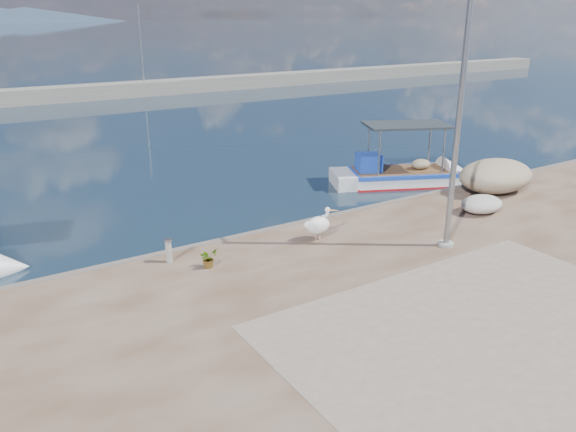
# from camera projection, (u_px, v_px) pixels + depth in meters

# --- Properties ---
(ground) EXTENTS (1400.00, 1400.00, 0.00)m
(ground) POSITION_uv_depth(u_px,v_px,m) (373.00, 313.00, 13.31)
(ground) COLOR #162635
(ground) RESTS_ON ground
(quay_patch) EXTENTS (9.00, 7.00, 0.01)m
(quay_patch) POSITION_uv_depth(u_px,v_px,m) (511.00, 341.00, 11.26)
(quay_patch) COLOR gray
(quay_patch) RESTS_ON quay
(breakwater) EXTENTS (120.00, 2.20, 7.50)m
(breakwater) POSITION_uv_depth(u_px,v_px,m) (47.00, 95.00, 44.94)
(breakwater) COLOR gray
(breakwater) RESTS_ON ground
(boat_right) EXTENTS (6.37, 4.30, 2.93)m
(boat_right) POSITION_uv_depth(u_px,v_px,m) (402.00, 178.00, 23.47)
(boat_right) COLOR white
(boat_right) RESTS_ON ground
(pelican) EXTENTS (1.03, 0.70, 0.99)m
(pelican) POSITION_uv_depth(u_px,v_px,m) (319.00, 225.00, 16.19)
(pelican) COLOR tan
(pelican) RESTS_ON quay
(lamp_post) EXTENTS (0.44, 0.96, 7.00)m
(lamp_post) POSITION_uv_depth(u_px,v_px,m) (457.00, 130.00, 14.82)
(lamp_post) COLOR gray
(lamp_post) RESTS_ON quay
(bollard_near) EXTENTS (0.22, 0.22, 0.66)m
(bollard_near) POSITION_uv_depth(u_px,v_px,m) (169.00, 249.00, 14.75)
(bollard_near) COLOR gray
(bollard_near) RESTS_ON quay
(potted_plant) EXTENTS (0.56, 0.52, 0.51)m
(potted_plant) POSITION_uv_depth(u_px,v_px,m) (208.00, 258.00, 14.49)
(potted_plant) COLOR #33722D
(potted_plant) RESTS_ON quay
(net_pile_c) EXTENTS (3.06, 2.18, 1.20)m
(net_pile_c) POSITION_uv_depth(u_px,v_px,m) (496.00, 176.00, 20.60)
(net_pile_c) COLOR #C6B193
(net_pile_c) RESTS_ON quay
(net_pile_d) EXTENTS (1.52, 1.14, 0.57)m
(net_pile_d) POSITION_uv_depth(u_px,v_px,m) (482.00, 204.00, 18.51)
(net_pile_d) COLOR beige
(net_pile_d) RESTS_ON quay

